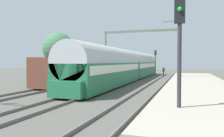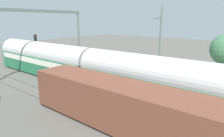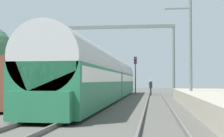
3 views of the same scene
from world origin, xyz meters
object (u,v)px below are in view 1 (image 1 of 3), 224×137
passenger_train (128,66)px  railway_signal_far (155,59)px  railway_signal_near (179,46)px  person_crossing (164,71)px  catenary_gantry (141,43)px  freight_car (76,71)px

passenger_train → railway_signal_far: bearing=81.6°
passenger_train → railway_signal_near: size_ratio=6.98×
person_crossing → catenary_gantry: bearing=-114.6°
freight_car → person_crossing: (8.18, 14.84, -0.44)m
railway_signal_near → catenary_gantry: 30.50m
person_crossing → railway_signal_far: railway_signal_far is taller
passenger_train → person_crossing: 9.24m
person_crossing → passenger_train: bearing=-44.5°
railway_signal_near → railway_signal_far: size_ratio=1.02×
freight_car → passenger_train: bearing=56.2°
passenger_train → catenary_gantry: size_ratio=2.51×
railway_signal_near → catenary_gantry: size_ratio=0.36×
passenger_train → catenary_gantry: catenary_gantry is taller
passenger_train → railway_signal_far: 13.14m
person_crossing → railway_signal_near: 29.48m
passenger_train → person_crossing: passenger_train is taller
railway_signal_near → passenger_train: bearing=108.8°
freight_car → person_crossing: 16.95m
freight_car → catenary_gantry: 16.32m
passenger_train → railway_signal_far: (1.92, 12.96, 1.01)m
passenger_train → railway_signal_near: (7.09, -20.88, 1.06)m
railway_signal_far → railway_signal_near: bearing=-81.3°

